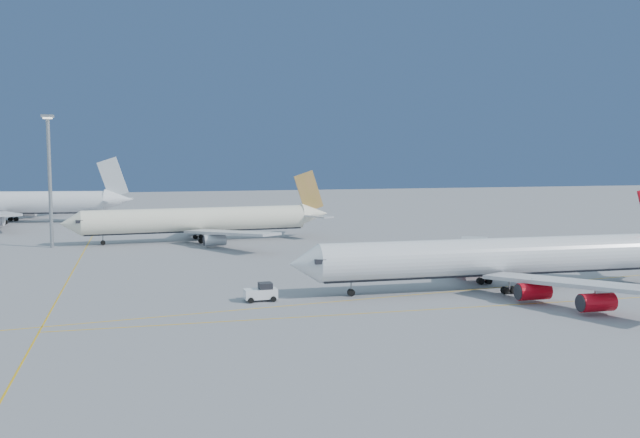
{
  "coord_description": "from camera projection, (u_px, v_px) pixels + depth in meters",
  "views": [
    {
      "loc": [
        -29.1,
        -93.53,
        19.31
      ],
      "look_at": [
        2.29,
        30.87,
        7.0
      ],
      "focal_mm": 40.0,
      "sensor_mm": 36.0,
      "label": 1
    }
  ],
  "objects": [
    {
      "name": "pushback_tug",
      "position": [
        261.0,
        293.0,
        91.84
      ],
      "size": [
        4.25,
        2.68,
        2.35
      ],
      "rotation": [
        0.0,
        0.0,
        0.03
      ],
      "color": "white",
      "rests_on": "ground"
    },
    {
      "name": "airliner_virgin",
      "position": [
        500.0,
        257.0,
        99.62
      ],
      "size": [
        59.8,
        53.88,
        14.79
      ],
      "rotation": [
        0.0,
        0.0,
        -0.01
      ],
      "color": "white",
      "rests_on": "ground"
    },
    {
      "name": "ground",
      "position": [
        358.0,
        290.0,
        99.21
      ],
      "size": [
        500.0,
        500.0,
        0.0
      ],
      "primitive_type": "plane",
      "color": "slate",
      "rests_on": "ground"
    },
    {
      "name": "light_mast",
      "position": [
        49.0,
        170.0,
        141.14
      ],
      "size": [
        2.28,
        2.28,
        26.38
      ],
      "color": "gray",
      "rests_on": "ground"
    },
    {
      "name": "airliner_third",
      "position": [
        9.0,
        203.0,
        190.97
      ],
      "size": [
        65.91,
        60.19,
        17.71
      ],
      "rotation": [
        0.0,
        0.0,
        -0.15
      ],
      "color": "white",
      "rests_on": "ground"
    },
    {
      "name": "airliner_etihad",
      "position": [
        202.0,
        220.0,
        152.44
      ],
      "size": [
        57.45,
        52.89,
        14.99
      ],
      "rotation": [
        0.0,
        0.0,
        0.08
      ],
      "color": "#F0E9CC",
      "rests_on": "ground"
    },
    {
      "name": "taxiway_lines",
      "position": [
        247.0,
        286.0,
        101.75
      ],
      "size": [
        118.86,
        140.0,
        0.02
      ],
      "color": "#D9A00C",
      "rests_on": "ground"
    }
  ]
}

